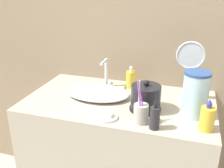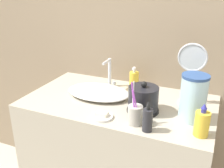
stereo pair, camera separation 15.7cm
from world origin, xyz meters
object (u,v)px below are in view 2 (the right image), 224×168
at_px(electric_kettle, 143,100).
at_px(vanity_mirror, 191,70).
at_px(faucet, 110,72).
at_px(toothbrush_cup, 135,114).
at_px(mouthwash_bottle, 202,123).
at_px(shampoo_bottle, 148,119).
at_px(water_pitcher, 193,98).
at_px(lotion_bottle, 134,80).

bearing_deg(electric_kettle, vanity_mirror, 43.81).
relative_size(faucet, electric_kettle, 1.09).
bearing_deg(vanity_mirror, toothbrush_cup, -120.72).
height_order(faucet, mouthwash_bottle, faucet).
height_order(shampoo_bottle, water_pitcher, water_pitcher).
distance_m(toothbrush_cup, mouthwash_bottle, 0.32).
height_order(shampoo_bottle, vanity_mirror, vanity_mirror).
bearing_deg(lotion_bottle, mouthwash_bottle, -41.37).
distance_m(toothbrush_cup, vanity_mirror, 0.44).
bearing_deg(shampoo_bottle, faucet, 131.70).
distance_m(lotion_bottle, shampoo_bottle, 0.54).
height_order(electric_kettle, mouthwash_bottle, electric_kettle).
bearing_deg(lotion_bottle, water_pitcher, -34.47).
distance_m(faucet, mouthwash_bottle, 0.74).
height_order(faucet, electric_kettle, faucet).
distance_m(lotion_bottle, mouthwash_bottle, 0.64).
relative_size(lotion_bottle, vanity_mirror, 0.41).
relative_size(faucet, mouthwash_bottle, 1.19).
bearing_deg(shampoo_bottle, mouthwash_bottle, 14.45).
bearing_deg(shampoo_bottle, water_pitcher, 48.11).
height_order(lotion_bottle, mouthwash_bottle, mouthwash_bottle).
bearing_deg(lotion_bottle, vanity_mirror, -14.37).
distance_m(shampoo_bottle, mouthwash_bottle, 0.25).
relative_size(vanity_mirror, water_pitcher, 1.46).
xyz_separation_m(mouthwash_bottle, water_pitcher, (-0.06, 0.14, 0.06)).
bearing_deg(mouthwash_bottle, faucet, 149.09).
xyz_separation_m(faucet, shampoo_bottle, (0.40, -0.44, -0.04)).
xyz_separation_m(mouthwash_bottle, vanity_mirror, (-0.11, 0.33, 0.14)).
bearing_deg(shampoo_bottle, toothbrush_cup, 152.67).
bearing_deg(faucet, toothbrush_cup, -51.69).
distance_m(electric_kettle, lotion_bottle, 0.34).
bearing_deg(shampoo_bottle, vanity_mirror, 71.26).
bearing_deg(vanity_mirror, shampoo_bottle, -108.74).
xyz_separation_m(vanity_mirror, water_pitcher, (0.05, -0.19, -0.08)).
relative_size(faucet, lotion_bottle, 1.31).
relative_size(electric_kettle, toothbrush_cup, 0.79).
relative_size(mouthwash_bottle, vanity_mirror, 0.45).
xyz_separation_m(faucet, water_pitcher, (0.57, -0.25, 0.02)).
height_order(electric_kettle, vanity_mirror, vanity_mirror).
bearing_deg(mouthwash_bottle, lotion_bottle, 138.63).
bearing_deg(shampoo_bottle, electric_kettle, 113.26).
bearing_deg(water_pitcher, lotion_bottle, 145.53).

